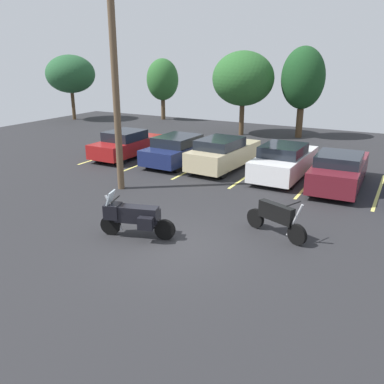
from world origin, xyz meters
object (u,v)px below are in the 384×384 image
car_white (284,161)px  motorcycle_touring (134,216)px  motorcycle_second (276,218)px  car_maroon (339,170)px  car_navy (178,150)px  car_champagne (223,153)px  utility_pole (115,71)px  car_red (126,144)px

car_white → motorcycle_touring: bearing=-104.0°
motorcycle_second → car_maroon: bearing=82.3°
motorcycle_second → car_navy: size_ratio=0.48×
car_champagne → car_maroon: bearing=-4.2°
car_champagne → utility_pole: 6.58m
car_red → utility_pole: utility_pole is taller
car_navy → car_white: car_white is taller
car_navy → car_maroon: 7.73m
car_navy → car_maroon: (7.73, -0.28, 0.03)m
car_maroon → utility_pole: 9.68m
car_red → utility_pole: 6.72m
motorcycle_touring → motorcycle_second: (3.67, 2.06, -0.07)m
car_champagne → motorcycle_touring: bearing=-84.1°
motorcycle_touring → car_white: (2.07, 8.32, 0.07)m
car_white → motorcycle_second: bearing=-75.7°
car_navy → car_white: 5.34m
car_white → utility_pole: (-5.32, -4.76, 3.88)m
car_champagne → car_maroon: size_ratio=0.95×
car_maroon → utility_pole: bearing=-150.4°
motorcycle_touring → car_champagne: size_ratio=0.49×
motorcycle_touring → car_white: car_white is taller
car_champagne → car_maroon: (5.33, -0.39, -0.03)m
car_champagne → motorcycle_second: bearing=-54.1°
car_red → car_white: (8.42, 0.25, 0.03)m
motorcycle_second → utility_pole: (-6.93, 1.50, 4.02)m
motorcycle_touring → car_red: bearing=128.2°
car_maroon → car_white: bearing=170.9°
car_champagne → utility_pole: utility_pole is taller
motorcycle_second → utility_pole: size_ratio=0.23×
motorcycle_second → car_champagne: (-4.54, 6.27, 0.17)m
car_navy → car_maroon: car_maroon is taller
motorcycle_second → car_navy: (-6.94, 6.16, 0.11)m
car_navy → car_white: size_ratio=0.92×
car_maroon → utility_pole: size_ratio=0.55×
utility_pole → motorcycle_touring: bearing=-47.6°
motorcycle_touring → car_red: (-6.35, 8.07, 0.04)m
motorcycle_touring → car_navy: bearing=111.7°
motorcycle_touring → car_white: bearing=76.0°
car_navy → car_champagne: (2.40, 0.11, 0.06)m
car_red → car_maroon: bearing=-0.7°
car_champagne → car_maroon: car_champagne is taller
motorcycle_second → car_red: bearing=149.1°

